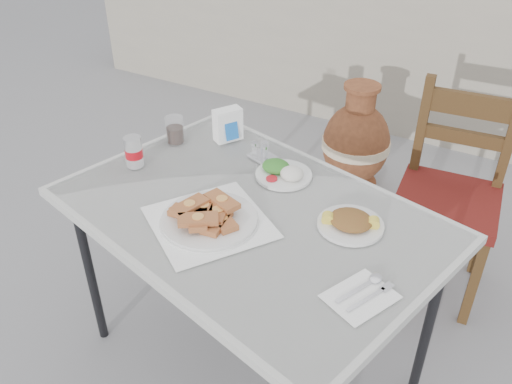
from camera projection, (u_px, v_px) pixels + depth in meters
The scene contains 13 objects.
ground at pixel (272, 384), 2.25m from camera, with size 80.00×80.00×0.00m, color slate.
cafe_table at pixel (249, 222), 1.93m from camera, with size 1.51×1.20×0.81m.
pide_plate at pixel (209, 214), 1.81m from camera, with size 0.51×0.51×0.08m.
salad_rice_plate at pixel (283, 172), 2.07m from camera, with size 0.22×0.22×0.05m.
salad_chopped_plate at pixel (351, 222), 1.80m from camera, with size 0.22×0.22×0.05m.
soda_can at pixel (134, 152), 2.11m from camera, with size 0.07×0.07×0.12m.
cola_glass at pixel (175, 131), 2.28m from camera, with size 0.08×0.08×0.11m.
napkin_holder at pixel (228, 125), 2.28m from camera, with size 0.11×0.13×0.14m.
condiment_caddy at pixel (262, 153), 2.18m from camera, with size 0.12×0.11×0.07m.
cutlery_napkin at pixel (363, 293), 1.55m from camera, with size 0.21×0.24×0.01m.
chair at pixel (449, 194), 2.49m from camera, with size 0.49×0.49×1.01m.
terracotta_urn at pixel (356, 144), 3.26m from camera, with size 0.41×0.41×0.71m.
back_wall at pixel (447, 59), 3.71m from camera, with size 6.00×0.25×1.20m, color #9F9684.
Camera 1 is at (0.65, -1.26, 1.92)m, focal length 38.00 mm.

